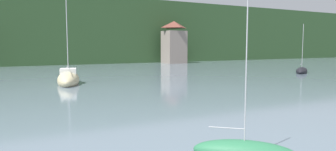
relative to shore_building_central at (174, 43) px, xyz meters
The scene contains 4 objects.
wooded_hillside 55.57m from the shore_building_central, 134.01° to the left, with size 352.00×60.38×40.06m.
shore_building_central is the anchor object (origin of this frame).
sailboat_far_1 38.59m from the shore_building_central, 82.41° to the right, with size 6.18×5.00×9.05m.
sailboat_far_11 49.45m from the shore_building_central, 135.14° to the right, with size 4.48×8.73×11.50m.
Camera 1 is at (-9.70, 26.47, 4.86)m, focal length 33.35 mm.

